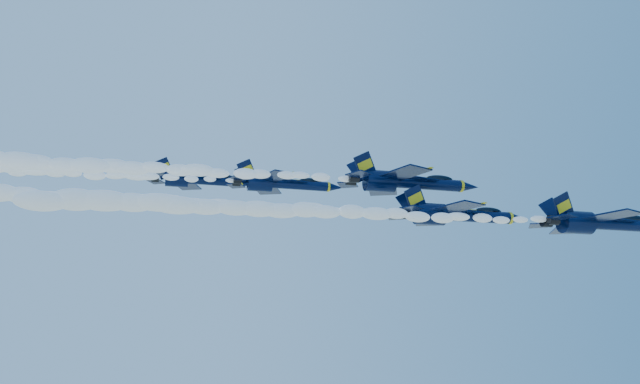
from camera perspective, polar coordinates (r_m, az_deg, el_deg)
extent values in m
cylinder|color=black|center=(83.77, 25.90, -2.70)|extent=(9.09, 1.51, 1.51)
ellipsoid|color=black|center=(79.88, 22.38, -2.59)|extent=(1.58, 2.73, 6.46)
ellipsoid|color=black|center=(85.01, 26.74, -2.24)|extent=(3.64, 1.18, 1.00)
cube|color=yellow|center=(84.95, 26.76, -2.44)|extent=(4.24, 1.01, 0.18)
cube|color=black|center=(77.87, 25.18, -1.96)|extent=(5.41, 6.42, 0.18)
cube|color=black|center=(84.14, 21.78, -3.19)|extent=(5.41, 6.42, 0.18)
cube|color=yellow|center=(78.77, 25.97, -1.93)|extent=(2.44, 5.06, 0.10)
cube|color=yellow|center=(84.98, 22.56, -3.15)|extent=(2.44, 5.06, 0.10)
cube|color=black|center=(78.08, 21.39, -1.25)|extent=(3.29, 1.04, 3.54)
cube|color=black|center=(79.77, 20.53, -1.60)|extent=(3.29, 1.04, 3.54)
cylinder|color=black|center=(77.32, 20.54, -2.43)|extent=(1.21, 1.11, 1.11)
cylinder|color=black|center=(78.38, 20.00, -2.64)|extent=(1.21, 1.11, 1.11)
cube|color=yellow|center=(82.03, 24.21, -2.10)|extent=(11.11, 0.35, 0.08)
ellipsoid|color=white|center=(66.30, -0.79, -1.74)|extent=(56.35, 2.39, 2.15)
cylinder|color=black|center=(79.59, 14.10, -2.17)|extent=(8.91, 1.49, 1.49)
ellipsoid|color=black|center=(76.89, 9.97, -2.00)|extent=(1.54, 2.67, 6.34)
cone|color=black|center=(82.40, 17.64, -2.34)|extent=(2.57, 1.49, 1.49)
cylinder|color=yellow|center=(81.79, 16.93, -2.30)|extent=(0.35, 1.54, 1.54)
ellipsoid|color=black|center=(80.54, 15.12, -1.70)|extent=(3.57, 1.16, 0.98)
cube|color=yellow|center=(80.47, 15.14, -1.91)|extent=(4.16, 0.99, 0.18)
cube|color=black|center=(74.15, 12.45, -1.36)|extent=(5.31, 6.29, 0.18)
cube|color=black|center=(81.15, 10.01, -2.63)|extent=(5.31, 6.29, 0.18)
cube|color=yellow|center=(74.79, 13.40, -1.34)|extent=(2.39, 4.96, 0.10)
cube|color=yellow|center=(81.73, 10.90, -2.60)|extent=(2.39, 4.96, 0.10)
cube|color=black|center=(75.48, 8.72, -0.61)|extent=(3.23, 1.02, 3.47)
cube|color=black|center=(77.34, 8.14, -0.98)|extent=(3.23, 1.02, 3.47)
cylinder|color=black|center=(74.99, 7.74, -1.80)|extent=(1.19, 1.09, 1.09)
cylinder|color=black|center=(76.16, 7.39, -2.01)|extent=(1.19, 1.09, 1.09)
cube|color=yellow|center=(78.43, 12.14, -1.52)|extent=(10.89, 0.35, 0.08)
ellipsoid|color=white|center=(70.49, -14.71, -0.88)|extent=(56.35, 2.35, 2.11)
cylinder|color=black|center=(83.06, 9.77, 0.74)|extent=(9.40, 1.57, 1.57)
ellipsoid|color=black|center=(80.70, 5.48, 1.01)|extent=(1.63, 2.82, 6.69)
cone|color=black|center=(85.62, 13.50, 0.47)|extent=(2.72, 1.57, 1.57)
cylinder|color=yellow|center=(85.06, 12.74, 0.52)|extent=(0.37, 1.63, 1.63)
ellipsoid|color=black|center=(83.98, 10.86, 1.17)|extent=(3.76, 1.22, 1.03)
cube|color=yellow|center=(83.90, 10.87, 0.96)|extent=(4.39, 1.04, 0.19)
cube|color=black|center=(77.60, 7.80, 1.77)|extent=(5.60, 6.64, 0.19)
cube|color=black|center=(85.12, 5.75, 0.21)|extent=(5.60, 6.64, 0.19)
cube|color=yellow|center=(78.16, 8.80, 1.76)|extent=(2.52, 5.23, 0.10)
cube|color=yellow|center=(85.63, 6.68, 0.22)|extent=(2.52, 5.23, 0.10)
cube|color=black|center=(79.45, 4.14, 2.45)|extent=(3.40, 1.08, 3.66)
cube|color=black|center=(81.45, 3.67, 2.01)|extent=(3.40, 1.08, 3.66)
cylinder|color=black|center=(78.96, 3.14, 1.28)|extent=(1.25, 1.15, 1.15)
cylinder|color=black|center=(80.21, 2.85, 1.02)|extent=(1.25, 1.15, 1.15)
cube|color=yellow|center=(82.11, 7.74, 1.43)|extent=(11.49, 0.37, 0.08)
ellipsoid|color=white|center=(76.59, -18.05, 2.26)|extent=(56.35, 2.48, 2.23)
cylinder|color=black|center=(89.98, -1.87, 0.64)|extent=(8.31, 1.39, 1.39)
ellipsoid|color=black|center=(88.99, -5.53, 0.85)|extent=(1.44, 2.49, 5.91)
cone|color=black|center=(91.19, 1.43, 0.43)|extent=(2.40, 1.39, 1.39)
cylinder|color=yellow|center=(90.91, 0.75, 0.47)|extent=(0.32, 1.44, 1.44)
ellipsoid|color=black|center=(90.49, -0.89, 1.00)|extent=(3.33, 1.08, 0.91)
cube|color=yellow|center=(90.41, -0.89, 0.83)|extent=(3.88, 0.92, 0.17)
cube|color=black|center=(85.74, -4.07, 1.46)|extent=(4.95, 5.87, 0.17)
cube|color=black|center=(92.77, -4.85, 0.21)|extent=(4.95, 5.87, 0.17)
cube|color=yellow|center=(85.98, -3.22, 1.46)|extent=(2.23, 4.63, 0.09)
cube|color=yellow|center=(92.99, -4.07, 0.22)|extent=(2.23, 4.63, 0.09)
cube|color=black|center=(88.22, -6.72, 1.99)|extent=(3.01, 0.95, 3.24)
cube|color=black|center=(90.06, -6.88, 1.64)|extent=(3.01, 0.95, 3.24)
cylinder|color=black|center=(88.03, -7.56, 1.05)|extent=(1.11, 1.02, 1.02)
cylinder|color=black|center=(89.18, -7.65, 0.85)|extent=(1.11, 1.02, 1.02)
cube|color=yellow|center=(89.66, -3.59, 1.20)|extent=(10.16, 0.32, 0.07)
ellipsoid|color=white|center=(90.29, -25.98, 1.84)|extent=(56.35, 2.19, 1.97)
cylinder|color=black|center=(98.23, -9.61, 0.99)|extent=(8.22, 1.37, 1.37)
ellipsoid|color=black|center=(98.02, -12.96, 1.17)|extent=(1.42, 2.47, 5.84)
cone|color=black|center=(98.72, -6.54, 0.80)|extent=(2.37, 1.37, 1.37)
cylinder|color=yellow|center=(98.59, -7.18, 0.84)|extent=(0.32, 1.42, 1.42)
ellipsoid|color=black|center=(98.53, -8.69, 1.32)|extent=(3.29, 1.07, 0.90)
cube|color=yellow|center=(98.46, -8.70, 1.17)|extent=(3.84, 0.91, 0.16)
cube|color=black|center=(94.54, -11.92, 1.73)|extent=(4.90, 5.80, 0.16)
cube|color=black|center=(101.58, -12.08, 0.59)|extent=(4.90, 5.80, 0.16)
cube|color=yellow|center=(94.61, -11.14, 1.74)|extent=(2.20, 4.57, 0.09)
cube|color=yellow|center=(101.64, -11.36, 0.59)|extent=(2.20, 4.57, 0.09)
cube|color=black|center=(97.50, -14.08, 2.20)|extent=(2.97, 0.94, 3.20)
cube|color=black|center=(99.34, -14.08, 1.88)|extent=(2.97, 0.94, 3.20)
cylinder|color=black|center=(97.47, -14.83, 1.36)|extent=(1.10, 1.00, 1.00)
cylinder|color=black|center=(98.61, -14.82, 1.17)|extent=(1.10, 1.00, 1.00)
cube|color=yellow|center=(98.29, -11.18, 1.49)|extent=(10.05, 0.32, 0.07)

